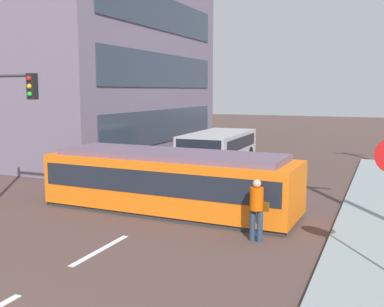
{
  "coord_description": "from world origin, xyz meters",
  "views": [
    {
      "loc": [
        6.47,
        -3.29,
        3.98
      ],
      "look_at": [
        0.92,
        9.69,
        2.03
      ],
      "focal_mm": 42.93,
      "sensor_mm": 36.0,
      "label": 1
    }
  ],
  "objects_px": {
    "streetcar_tram": "(170,180)",
    "pedestrian_crossing": "(257,206)",
    "traffic_light_mast": "(6,112)",
    "city_bus": "(218,147)"
  },
  "relations": [
    {
      "from": "streetcar_tram",
      "to": "traffic_light_mast",
      "type": "height_order",
      "value": "traffic_light_mast"
    },
    {
      "from": "streetcar_tram",
      "to": "city_bus",
      "type": "xyz_separation_m",
      "value": [
        -1.56,
        8.98,
        0.01
      ]
    },
    {
      "from": "city_bus",
      "to": "traffic_light_mast",
      "type": "xyz_separation_m",
      "value": [
        -3.71,
        -10.68,
        2.21
      ]
    },
    {
      "from": "streetcar_tram",
      "to": "pedestrian_crossing",
      "type": "xyz_separation_m",
      "value": [
        3.46,
        -1.89,
        -0.09
      ]
    },
    {
      "from": "pedestrian_crossing",
      "to": "traffic_light_mast",
      "type": "relative_size",
      "value": 0.36
    },
    {
      "from": "city_bus",
      "to": "pedestrian_crossing",
      "type": "height_order",
      "value": "city_bus"
    },
    {
      "from": "streetcar_tram",
      "to": "traffic_light_mast",
      "type": "bearing_deg",
      "value": -162.17
    },
    {
      "from": "streetcar_tram",
      "to": "pedestrian_crossing",
      "type": "bearing_deg",
      "value": -28.62
    },
    {
      "from": "streetcar_tram",
      "to": "pedestrian_crossing",
      "type": "height_order",
      "value": "streetcar_tram"
    },
    {
      "from": "pedestrian_crossing",
      "to": "streetcar_tram",
      "type": "bearing_deg",
      "value": 151.38
    }
  ]
}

